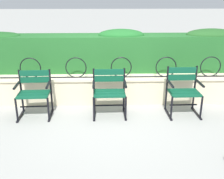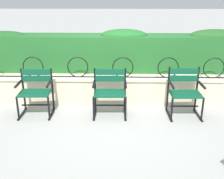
% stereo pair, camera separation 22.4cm
% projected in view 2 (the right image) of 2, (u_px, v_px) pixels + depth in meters
% --- Properties ---
extents(ground_plane, '(60.00, 60.00, 0.00)m').
position_uv_depth(ground_plane, '(112.00, 119.00, 4.98)').
color(ground_plane, '#9E9E99').
extents(stone_wall, '(8.36, 0.41, 0.57)m').
position_uv_depth(stone_wall, '(113.00, 89.00, 5.62)').
color(stone_wall, beige).
rests_on(stone_wall, ground).
extents(iron_arch_fence, '(7.80, 0.02, 0.42)m').
position_uv_depth(iron_arch_fence, '(102.00, 69.00, 5.40)').
color(iron_arch_fence, black).
rests_on(iron_arch_fence, stone_wall).
extents(hedge_row, '(8.20, 0.63, 0.89)m').
position_uv_depth(hedge_row, '(115.00, 51.00, 5.84)').
color(hedge_row, '#236028').
rests_on(hedge_row, stone_wall).
extents(park_chair_left, '(0.62, 0.54, 0.84)m').
position_uv_depth(park_chair_left, '(36.00, 91.00, 5.06)').
color(park_chair_left, '#0F4C33').
rests_on(park_chair_left, ground).
extents(park_chair_centre, '(0.62, 0.53, 0.85)m').
position_uv_depth(park_chair_centre, '(110.00, 91.00, 5.05)').
color(park_chair_centre, '#0F4C33').
rests_on(park_chair_centre, ground).
extents(park_chair_right, '(0.60, 0.53, 0.88)m').
position_uv_depth(park_chair_right, '(185.00, 91.00, 5.01)').
color(park_chair_right, '#0F4C33').
rests_on(park_chair_right, ground).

